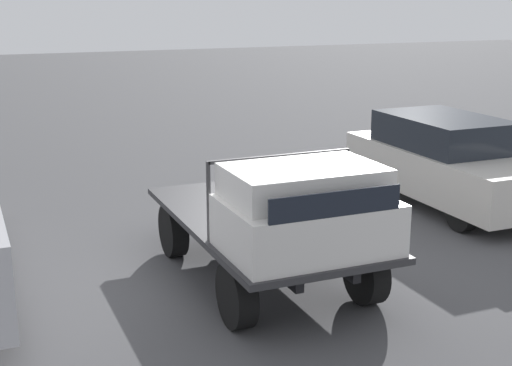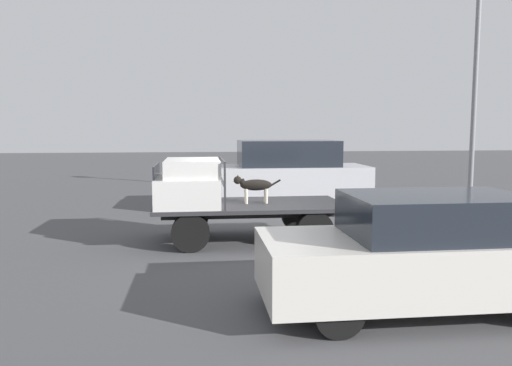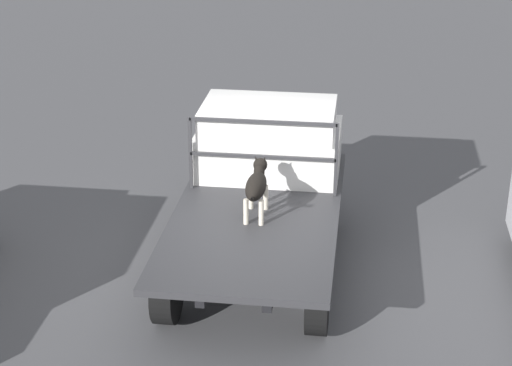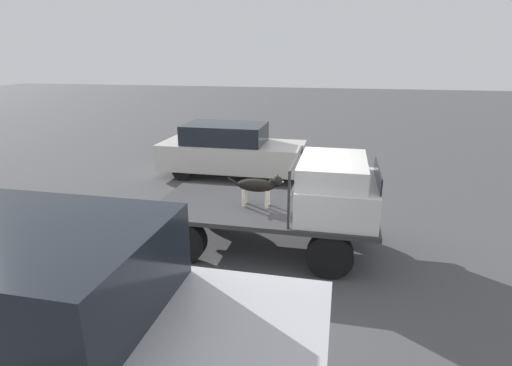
{
  "view_description": "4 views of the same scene",
  "coord_description": "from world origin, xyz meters",
  "px_view_note": "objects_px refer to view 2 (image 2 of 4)",
  "views": [
    {
      "loc": [
        8.12,
        -3.5,
        3.62
      ],
      "look_at": [
        -0.15,
        -0.01,
        1.25
      ],
      "focal_mm": 50.0,
      "sensor_mm": 36.0,
      "label": 1
    },
    {
      "loc": [
        1.09,
        10.54,
        2.43
      ],
      "look_at": [
        -0.15,
        -0.01,
        1.25
      ],
      "focal_mm": 35.0,
      "sensor_mm": 36.0,
      "label": 2
    },
    {
      "loc": [
        -9.24,
        -1.22,
        5.28
      ],
      "look_at": [
        -0.15,
        -0.01,
        1.25
      ],
      "focal_mm": 60.0,
      "sensor_mm": 36.0,
      "label": 3
    },
    {
      "loc": [
        1.3,
        -6.73,
        3.44
      ],
      "look_at": [
        -0.15,
        -0.01,
        1.25
      ],
      "focal_mm": 28.0,
      "sensor_mm": 36.0,
      "label": 4
    }
  ],
  "objects_px": {
    "parked_pickup_far": "(281,176)",
    "parked_sedan": "(424,253)",
    "dog": "(253,185)",
    "flatbed_truck": "(249,213)",
    "light_pole_near": "(478,26)"
  },
  "relations": [
    {
      "from": "dog",
      "to": "parked_sedan",
      "type": "xyz_separation_m",
      "value": [
        -1.78,
        4.4,
        -0.42
      ]
    },
    {
      "from": "light_pole_near",
      "to": "flatbed_truck",
      "type": "bearing_deg",
      "value": 31.23
    },
    {
      "from": "light_pole_near",
      "to": "dog",
      "type": "bearing_deg",
      "value": 31.47
    },
    {
      "from": "flatbed_truck",
      "to": "parked_pickup_far",
      "type": "distance_m",
      "value": 4.37
    },
    {
      "from": "parked_sedan",
      "to": "light_pole_near",
      "type": "xyz_separation_m",
      "value": [
        -5.9,
        -9.09,
        4.83
      ]
    },
    {
      "from": "dog",
      "to": "light_pole_near",
      "type": "xyz_separation_m",
      "value": [
        -7.67,
        -4.7,
        4.41
      ]
    },
    {
      "from": "flatbed_truck",
      "to": "parked_sedan",
      "type": "bearing_deg",
      "value": 113.13
    },
    {
      "from": "dog",
      "to": "light_pole_near",
      "type": "height_order",
      "value": "light_pole_near"
    },
    {
      "from": "flatbed_truck",
      "to": "parked_sedan",
      "type": "relative_size",
      "value": 0.95
    },
    {
      "from": "parked_pickup_far",
      "to": "light_pole_near",
      "type": "bearing_deg",
      "value": 176.28
    },
    {
      "from": "flatbed_truck",
      "to": "light_pole_near",
      "type": "distance_m",
      "value": 10.38
    },
    {
      "from": "parked_sedan",
      "to": "dog",
      "type": "bearing_deg",
      "value": -62.89
    },
    {
      "from": "flatbed_truck",
      "to": "parked_pickup_far",
      "type": "bearing_deg",
      "value": -108.73
    },
    {
      "from": "parked_pickup_far",
      "to": "parked_sedan",
      "type": "bearing_deg",
      "value": 84.22
    },
    {
      "from": "flatbed_truck",
      "to": "light_pole_near",
      "type": "bearing_deg",
      "value": -148.77
    }
  ]
}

